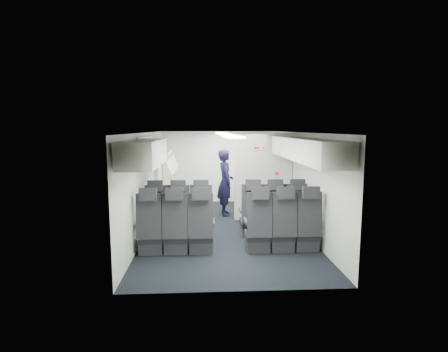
{
  "coord_description": "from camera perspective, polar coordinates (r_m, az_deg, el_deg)",
  "views": [
    {
      "loc": [
        -0.45,
        -7.55,
        2.24
      ],
      "look_at": [
        0.0,
        0.4,
        1.15
      ],
      "focal_mm": 28.0,
      "sensor_mm": 36.0,
      "label": 1
    }
  ],
  "objects": [
    {
      "name": "seat_row_front",
      "position": [
        7.27,
        0.42,
        -6.84
      ],
      "size": [
        3.33,
        0.56,
        1.24
      ],
      "color": "black",
      "rests_on": "cabin_shell"
    },
    {
      "name": "carry_on_bag",
      "position": [
        7.04,
        -10.96,
        4.28
      ],
      "size": [
        0.42,
        0.31,
        0.24
      ],
      "primitive_type": "cube",
      "rotation": [
        0.0,
        0.0,
        0.06
      ],
      "color": "black",
      "rests_on": "overhead_bin_left_front_open"
    },
    {
      "name": "overhead_bin_right_rear",
      "position": [
        5.86,
        15.18,
        3.8
      ],
      "size": [
        0.53,
        1.8,
        0.4
      ],
      "color": "white",
      "rests_on": "cabin_shell"
    },
    {
      "name": "bulkhead_partition",
      "position": [
        8.55,
        6.42,
        -0.08
      ],
      "size": [
        1.4,
        0.15,
        2.13
      ],
      "color": "silver",
      "rests_on": "cabin_shell"
    },
    {
      "name": "boarding_door",
      "position": [
        9.27,
        -10.57,
        -0.31
      ],
      "size": [
        0.12,
        1.27,
        1.86
      ],
      "color": "silver",
      "rests_on": "cabin_shell"
    },
    {
      "name": "overhead_bin_right_front",
      "position": [
        7.54,
        11.0,
        4.76
      ],
      "size": [
        0.53,
        1.7,
        0.4
      ],
      "color": "white",
      "rests_on": "cabin_shell"
    },
    {
      "name": "overhead_bin_left_front_open",
      "position": [
        7.39,
        -10.98,
        3.75
      ],
      "size": [
        0.64,
        1.7,
        0.72
      ],
      "color": "#9E9E93",
      "rests_on": "cabin_shell"
    },
    {
      "name": "cabin_shell",
      "position": [
        7.65,
        0.17,
        -0.6
      ],
      "size": [
        3.41,
        6.01,
        2.16
      ],
      "color": "black",
      "rests_on": "ground"
    },
    {
      "name": "papers",
      "position": [
        8.94,
        1.44,
        0.5
      ],
      "size": [
        0.21,
        0.04,
        0.14
      ],
      "primitive_type": "cube",
      "rotation": [
        0.0,
        0.0,
        0.09
      ],
      "color": "white",
      "rests_on": "flight_attendant"
    },
    {
      "name": "flight_attendant",
      "position": [
        9.01,
        0.2,
        -1.02
      ],
      "size": [
        0.48,
        0.67,
        1.72
      ],
      "primitive_type": "imported",
      "rotation": [
        0.0,
        0.0,
        1.68
      ],
      "color": "black",
      "rests_on": "ground"
    },
    {
      "name": "seat_row_mid",
      "position": [
        6.4,
        0.93,
        -8.88
      ],
      "size": [
        3.33,
        0.56,
        1.24
      ],
      "color": "black",
      "rests_on": "cabin_shell"
    },
    {
      "name": "galley_unit",
      "position": [
        10.45,
        4.49,
        0.68
      ],
      "size": [
        0.85,
        0.52,
        1.9
      ],
      "color": "#939399",
      "rests_on": "cabin_shell"
    },
    {
      "name": "overhead_bin_left_rear",
      "position": [
        5.65,
        -12.95,
        3.73
      ],
      "size": [
        0.53,
        1.8,
        0.4
      ],
      "color": "white",
      "rests_on": "cabin_shell"
    }
  ]
}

